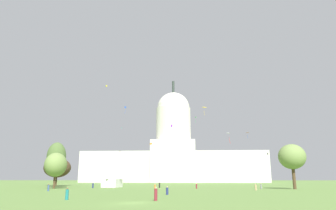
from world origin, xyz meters
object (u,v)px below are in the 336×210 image
at_px(person_denim_mid_left, 48,188).
at_px(capitol_building, 174,154).
at_px(kite_violet_mid, 172,126).
at_px(kite_orange_mid, 151,144).
at_px(kite_pink_mid, 248,133).
at_px(kite_cyan_mid, 123,129).
at_px(event_tent, 112,179).
at_px(kite_black_low, 268,155).
at_px(person_orange_front_right, 155,187).
at_px(person_black_deep_crowd, 159,185).
at_px(tree_west_near, 56,157).
at_px(kite_blue_high, 125,108).
at_px(tree_west_mid, 57,168).
at_px(person_navy_back_right, 167,191).
at_px(person_maroon_edge_west, 197,186).
at_px(person_tan_lawn_far_left, 256,187).
at_px(kite_green_mid, 195,118).
at_px(person_maroon_back_left, 156,194).
at_px(kite_lime_low, 212,156).
at_px(kite_white_low, 230,135).
at_px(person_teal_aisle_center, 67,194).
at_px(kite_gold_mid, 203,109).
at_px(person_navy_lawn_far_right, 93,186).
at_px(kite_yellow_high, 106,86).
at_px(tree_east_mid, 292,157).
at_px(person_grey_mid_right, 261,186).
at_px(tree_west_far, 56,165).

bearing_deg(person_denim_mid_left, capitol_building, 157.48).
relative_size(person_denim_mid_left, kite_violet_mid, 0.59).
relative_size(kite_orange_mid, kite_pink_mid, 0.46).
height_order(capitol_building, kite_cyan_mid, capitol_building).
height_order(event_tent, kite_black_low, kite_black_low).
height_order(person_orange_front_right, person_black_deep_crowd, person_black_deep_crowd).
bearing_deg(person_orange_front_right, tree_west_near, 53.26).
bearing_deg(kite_blue_high, person_orange_front_right, 124.83).
height_order(tree_west_mid, person_denim_mid_left, tree_west_mid).
distance_m(person_navy_back_right, kite_blue_high, 118.06).
distance_m(person_maroon_edge_west, person_tan_lawn_far_left, 17.64).
distance_m(kite_cyan_mid, kite_green_mid, 67.30).
distance_m(person_orange_front_right, kite_green_mid, 70.33).
xyz_separation_m(person_maroon_back_left, kite_pink_mid, (29.05, 85.21, 20.16)).
distance_m(capitol_building, kite_lime_low, 57.01).
relative_size(tree_west_near, person_denim_mid_left, 8.89).
bearing_deg(kite_green_mid, tree_west_near, -26.52).
bearing_deg(kite_white_low, person_tan_lawn_far_left, -104.72).
relative_size(tree_west_near, person_teal_aisle_center, 8.90).
distance_m(tree_west_mid, kite_gold_mid, 62.82).
bearing_deg(person_navy_lawn_far_right, kite_violet_mid, -141.39).
distance_m(tree_west_near, person_navy_lawn_far_right, 18.87).
bearing_deg(person_navy_back_right, kite_black_low, 94.38).
bearing_deg(kite_black_low, kite_yellow_high, 142.86).
xyz_separation_m(person_black_deep_crowd, kite_black_low, (37.28, 15.26, 10.15)).
distance_m(tree_east_mid, tree_west_near, 73.46).
height_order(capitol_building, person_teal_aisle_center, capitol_building).
height_order(person_orange_front_right, kite_yellow_high, kite_yellow_high).
xyz_separation_m(tree_east_mid, person_maroon_back_left, (-33.19, -46.02, -7.86)).
distance_m(person_denim_mid_left, person_maroon_back_left, 40.43).
bearing_deg(tree_east_mid, kite_blue_high, 129.89).
relative_size(tree_west_mid, kite_green_mid, 4.89).
bearing_deg(kite_blue_high, kite_lime_low, -160.30).
height_order(person_black_deep_crowd, kite_pink_mid, kite_pink_mid).
height_order(tree_west_near, person_grey_mid_right, tree_west_near).
height_order(kite_orange_mid, kite_white_low, kite_orange_mid).
bearing_deg(kite_pink_mid, kite_blue_high, 137.82).
distance_m(capitol_building, person_navy_back_right, 161.38).
xyz_separation_m(tree_east_mid, person_denim_mid_left, (-61.22, -16.88, -7.92)).
bearing_deg(tree_west_far, person_tan_lawn_far_left, -8.81).
height_order(person_navy_back_right, kite_orange_mid, kite_orange_mid).
distance_m(person_black_deep_crowd, person_teal_aisle_center, 54.50).
xyz_separation_m(tree_east_mid, kite_black_low, (-0.52, 24.09, 2.25)).
distance_m(person_orange_front_right, kite_black_low, 50.94).
xyz_separation_m(person_orange_front_right, person_grey_mid_right, (28.28, 10.26, -0.02)).
height_order(person_tan_lawn_far_left, kite_cyan_mid, kite_cyan_mid).
bearing_deg(tree_west_mid, tree_west_near, -68.38).
relative_size(tree_west_far, kite_blue_high, 2.29).
relative_size(person_teal_aisle_center, kite_green_mid, 0.63).
xyz_separation_m(kite_violet_mid, kite_green_mid, (10.79, 2.19, 3.82)).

